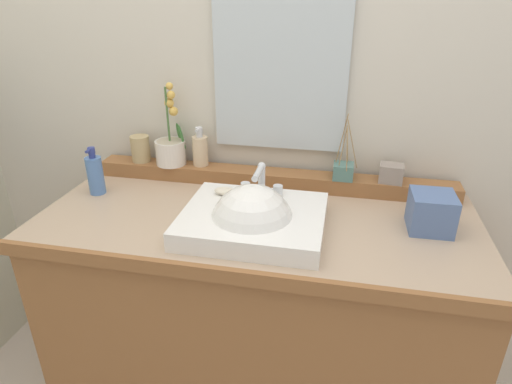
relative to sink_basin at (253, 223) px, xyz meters
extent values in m
cube|color=beige|center=(-0.01, 0.52, 0.36)|extent=(3.33, 0.20, 2.54)
cube|color=#925D34|center=(-0.01, 0.09, -0.48)|extent=(1.42, 0.61, 0.85)
cube|color=tan|center=(-0.01, 0.09, -0.04)|extent=(1.44, 0.63, 0.04)
cube|color=#925D34|center=(-0.01, -0.22, -0.04)|extent=(1.44, 0.02, 0.04)
cube|color=#925D34|center=(-0.01, 0.35, 0.00)|extent=(1.36, 0.09, 0.06)
cube|color=white|center=(0.00, 0.01, 0.01)|extent=(0.44, 0.37, 0.06)
sphere|color=white|center=(0.00, -0.01, 0.00)|extent=(0.26, 0.26, 0.26)
cylinder|color=silver|center=(0.00, 0.14, 0.09)|extent=(0.02, 0.02, 0.10)
cylinder|color=silver|center=(0.00, 0.09, 0.14)|extent=(0.02, 0.11, 0.02)
sphere|color=silver|center=(0.00, 0.14, 0.14)|extent=(0.03, 0.03, 0.03)
cylinder|color=silver|center=(-0.05, 0.14, 0.05)|extent=(0.03, 0.03, 0.04)
cylinder|color=silver|center=(0.05, 0.14, 0.05)|extent=(0.03, 0.03, 0.04)
ellipsoid|color=beige|center=(-0.12, 0.11, 0.05)|extent=(0.07, 0.04, 0.02)
cylinder|color=silver|center=(-0.40, 0.35, 0.08)|extent=(0.12, 0.12, 0.09)
cylinder|color=tan|center=(-0.40, 0.35, 0.12)|extent=(0.10, 0.10, 0.01)
cylinder|color=#476B38|center=(-0.40, 0.35, 0.23)|extent=(0.01, 0.01, 0.21)
ellipsoid|color=#387033|center=(-0.35, 0.36, 0.14)|extent=(0.03, 0.03, 0.10)
ellipsoid|color=#387033|center=(-0.38, 0.39, 0.14)|extent=(0.04, 0.04, 0.10)
sphere|color=gold|center=(-0.38, 0.36, 0.24)|extent=(0.03, 0.03, 0.03)
sphere|color=gold|center=(-0.40, 0.36, 0.27)|extent=(0.04, 0.04, 0.04)
sphere|color=gold|center=(-0.39, 0.36, 0.30)|extent=(0.03, 0.03, 0.03)
sphere|color=gold|center=(-0.39, 0.37, 0.33)|extent=(0.03, 0.03, 0.03)
cylinder|color=beige|center=(-0.29, 0.36, 0.09)|extent=(0.06, 0.06, 0.11)
cylinder|color=silver|center=(-0.29, 0.36, 0.16)|extent=(0.02, 0.02, 0.02)
cylinder|color=silver|center=(-0.29, 0.36, 0.17)|extent=(0.03, 0.03, 0.02)
cylinder|color=silver|center=(-0.29, 0.35, 0.18)|extent=(0.01, 0.03, 0.01)
cylinder|color=tan|center=(-0.53, 0.35, 0.08)|extent=(0.07, 0.07, 0.10)
cube|color=slate|center=(0.26, 0.34, 0.06)|extent=(0.07, 0.07, 0.06)
cylinder|color=#9E7A4C|center=(0.29, 0.34, 0.17)|extent=(0.05, 0.01, 0.17)
cylinder|color=#9E7A4C|center=(0.27, 0.35, 0.15)|extent=(0.02, 0.03, 0.15)
cylinder|color=#9E7A4C|center=(0.25, 0.34, 0.18)|extent=(0.03, 0.02, 0.19)
cylinder|color=#9E7A4C|center=(0.25, 0.33, 0.15)|extent=(0.02, 0.02, 0.14)
cylinder|color=#9E7A4C|center=(0.27, 0.32, 0.16)|extent=(0.01, 0.05, 0.15)
cube|color=gray|center=(0.43, 0.34, 0.07)|extent=(0.09, 0.07, 0.07)
cylinder|color=#4F78B6|center=(-0.62, 0.15, 0.04)|extent=(0.06, 0.06, 0.14)
cylinder|color=navy|center=(-0.62, 0.15, 0.12)|extent=(0.02, 0.02, 0.02)
cylinder|color=navy|center=(-0.62, 0.15, 0.14)|extent=(0.03, 0.03, 0.02)
cylinder|color=navy|center=(-0.62, 0.14, 0.14)|extent=(0.01, 0.03, 0.01)
cube|color=#526B9E|center=(0.54, 0.12, 0.03)|extent=(0.13, 0.13, 0.12)
cube|color=silver|center=(0.01, 0.41, 0.40)|extent=(0.48, 0.02, 0.58)
camera|label=1|loc=(0.25, -1.14, 0.65)|focal=30.38mm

